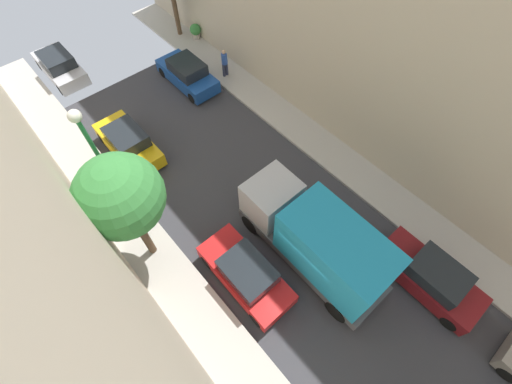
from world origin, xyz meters
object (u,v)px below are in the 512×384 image
Objects in this scene: parked_car_right_2 at (431,277)px; lamp_post at (100,157)px; potted_plant_3 at (195,31)px; street_tree_2 at (120,197)px; delivery_truck at (317,241)px; pedestrian at (225,62)px; parked_car_left_4 at (60,66)px; parked_car_left_3 at (128,143)px; parked_car_left_2 at (246,274)px; parked_car_right_3 at (187,74)px.

parked_car_right_2 is 0.66× the size of lamp_post.
parked_car_right_2 reaches higher than potted_plant_3.
street_tree_2 is at bearing 131.46° from parked_car_right_2.
street_tree_2 is (-4.89, 4.77, 2.63)m from delivery_truck.
pedestrian reaches higher than parked_car_right_2.
street_tree_2 is (-2.19, -13.75, 3.70)m from parked_car_left_4.
parked_car_right_2 is at bearing -69.12° from parked_car_left_3.
delivery_truck is (2.70, -10.33, 1.07)m from parked_car_left_3.
lamp_post is at bearing 108.16° from parked_car_left_2.
parked_car_left_3 and parked_car_right_3 have the same top height.
delivery_truck reaches higher than pedestrian.
parked_car_left_2 is at bearing -71.84° from lamp_post.
parked_car_right_3 is at bearing 154.11° from pedestrian.
parked_car_right_2 is 2.44× the size of pedestrian.
parked_car_left_4 is 12.28m from lamp_post.
pedestrian is at bearing 55.03° from parked_car_left_2.
delivery_truck is at bearing -44.27° from street_tree_2.
street_tree_2 is (-2.19, -5.56, 3.70)m from parked_car_left_3.
pedestrian is 1.74× the size of potted_plant_3.
lamp_post is at bearing -138.18° from potted_plant_3.
street_tree_2 is 5.85× the size of potted_plant_3.
parked_car_left_3 is 5.94m from parked_car_right_3.
street_tree_2 is (-2.19, 3.65, 3.70)m from parked_car_left_2.
parked_car_right_2 is 0.73× the size of street_tree_2.
street_tree_2 reaches higher than delivery_truck.
potted_plant_3 is (8.39, -2.40, -0.01)m from parked_car_left_4.
lamp_post is (-1.90, -3.42, 3.54)m from parked_car_left_3.
lamp_post reaches higher than parked_car_right_3.
pedestrian is at bearing 82.46° from parked_car_right_2.
lamp_post is at bearing -99.29° from parked_car_left_4.
parked_car_left_2 is 0.66× the size of lamp_post.
parked_car_left_4 is 14.41m from street_tree_2.
delivery_truck is (2.70, -18.52, 1.07)m from parked_car_left_4.
parked_car_right_3 is at bearing 78.09° from delivery_truck.
pedestrian is (2.07, 15.62, 0.35)m from parked_car_right_2.
parked_car_left_4 is (0.00, 17.40, 0.00)m from parked_car_left_2.
parked_car_right_2 is at bearing -48.54° from street_tree_2.
parked_car_left_4 is at bearing 80.71° from lamp_post.
parked_car_right_2 is at bearing -97.54° from pedestrian.
parked_car_left_4 is at bearing 164.02° from potted_plant_3.
street_tree_2 is (-7.59, -8.03, 3.70)m from parked_car_right_3.
parked_car_right_2 is at bearing -42.47° from parked_car_left_2.
parked_car_right_2 is at bearing -54.79° from delivery_truck.
delivery_truck reaches higher than parked_car_right_3.
parked_car_left_4 is 0.66× the size of lamp_post.
parked_car_right_2 is at bearing -55.78° from lamp_post.
parked_car_left_2 is at bearing 137.53° from parked_car_right_2.
parked_car_right_3 is at bearing 90.00° from parked_car_right_2.
lamp_post is (-7.30, -5.89, 3.54)m from parked_car_right_3.
street_tree_2 is (-7.59, 8.59, 3.70)m from parked_car_right_2.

